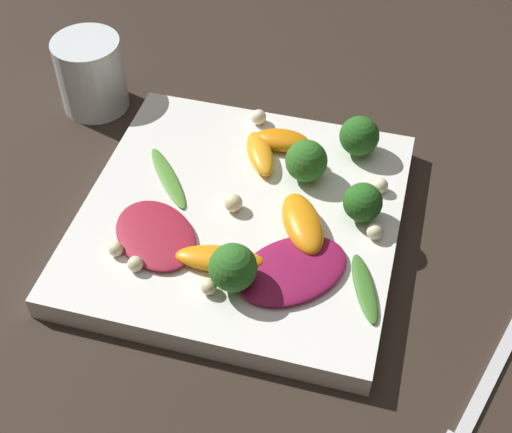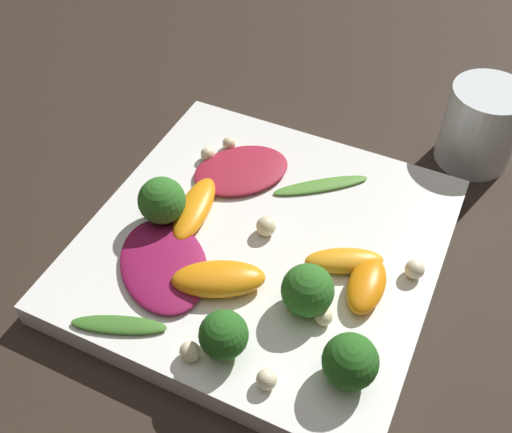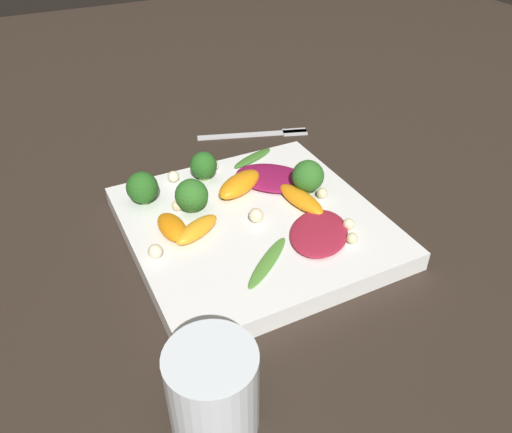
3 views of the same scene
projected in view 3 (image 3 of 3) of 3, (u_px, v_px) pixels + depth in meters
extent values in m
plane|color=#2D231C|center=(254.00, 234.00, 0.62)|extent=(2.40, 2.40, 0.00)
cube|color=white|center=(254.00, 226.00, 0.61)|extent=(0.29, 0.29, 0.02)
cylinder|color=white|center=(213.00, 390.00, 0.39)|extent=(0.07, 0.07, 0.08)
cube|color=silver|center=(253.00, 134.00, 0.83)|extent=(0.18, 0.07, 0.01)
cube|color=silver|center=(295.00, 131.00, 0.84)|extent=(0.04, 0.03, 0.01)
ellipsoid|color=maroon|center=(273.00, 178.00, 0.67)|extent=(0.12, 0.12, 0.01)
ellipsoid|color=maroon|center=(319.00, 233.00, 0.57)|extent=(0.11, 0.11, 0.01)
ellipsoid|color=orange|center=(303.00, 201.00, 0.62)|extent=(0.04, 0.08, 0.02)
ellipsoid|color=orange|center=(198.00, 231.00, 0.57)|extent=(0.07, 0.05, 0.02)
ellipsoid|color=orange|center=(172.00, 227.00, 0.58)|extent=(0.03, 0.06, 0.02)
ellipsoid|color=orange|center=(240.00, 184.00, 0.65)|extent=(0.08, 0.06, 0.02)
cylinder|color=#7A9E51|center=(204.00, 175.00, 0.67)|extent=(0.01, 0.01, 0.01)
sphere|color=#26601E|center=(203.00, 165.00, 0.66)|extent=(0.04, 0.04, 0.04)
cylinder|color=#84AD5B|center=(307.00, 188.00, 0.65)|extent=(0.01, 0.01, 0.01)
sphere|color=#2D6B23|center=(308.00, 176.00, 0.63)|extent=(0.04, 0.04, 0.04)
cylinder|color=#7A9E51|center=(193.00, 206.00, 0.62)|extent=(0.01, 0.01, 0.01)
sphere|color=#2D6B23|center=(192.00, 195.00, 0.61)|extent=(0.04, 0.04, 0.04)
cylinder|color=#84AD5B|center=(144.00, 198.00, 0.63)|extent=(0.01, 0.01, 0.01)
sphere|color=#26601E|center=(142.00, 188.00, 0.62)|extent=(0.04, 0.04, 0.04)
ellipsoid|color=#518E33|center=(268.00, 262.00, 0.54)|extent=(0.08, 0.07, 0.00)
ellipsoid|color=#3D7528|center=(253.00, 158.00, 0.72)|extent=(0.08, 0.04, 0.01)
sphere|color=beige|center=(214.00, 165.00, 0.69)|extent=(0.02, 0.02, 0.02)
sphere|color=beige|center=(321.00, 192.00, 0.64)|extent=(0.01, 0.01, 0.01)
sphere|color=beige|center=(352.00, 238.00, 0.56)|extent=(0.01, 0.01, 0.01)
sphere|color=beige|center=(349.00, 224.00, 0.58)|extent=(0.01, 0.01, 0.01)
sphere|color=beige|center=(173.00, 177.00, 0.67)|extent=(0.02, 0.02, 0.02)
sphere|color=beige|center=(155.00, 251.00, 0.54)|extent=(0.02, 0.02, 0.02)
sphere|color=beige|center=(254.00, 216.00, 0.59)|extent=(0.02, 0.02, 0.02)
sphere|color=beige|center=(177.00, 206.00, 0.61)|extent=(0.01, 0.01, 0.01)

